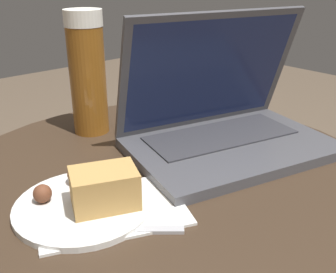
% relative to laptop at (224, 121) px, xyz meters
% --- Properties ---
extents(table, '(0.73, 0.73, 0.57)m').
position_rel_laptop_xyz_m(table, '(-0.15, -0.01, -0.21)').
color(table, '#515156').
rests_on(table, ground_plane).
extents(napkin, '(0.24, 0.20, 0.00)m').
position_rel_laptop_xyz_m(napkin, '(-0.28, -0.04, -0.05)').
color(napkin, white).
rests_on(napkin, table).
extents(laptop, '(0.41, 0.32, 0.24)m').
position_rel_laptop_xyz_m(laptop, '(0.00, 0.00, 0.00)').
color(laptop, '#47474C').
rests_on(laptop, table).
extents(beer_glass, '(0.07, 0.07, 0.24)m').
position_rel_laptop_xyz_m(beer_glass, '(-0.14, 0.23, 0.07)').
color(beer_glass, brown).
rests_on(beer_glass, table).
extents(snack_plate, '(0.19, 0.19, 0.06)m').
position_rel_laptop_xyz_m(snack_plate, '(-0.29, -0.02, -0.03)').
color(snack_plate, silver).
rests_on(snack_plate, table).
extents(fork, '(0.13, 0.12, 0.00)m').
position_rel_laptop_xyz_m(fork, '(-0.31, -0.08, -0.05)').
color(fork, '#B2B2B7').
rests_on(fork, table).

